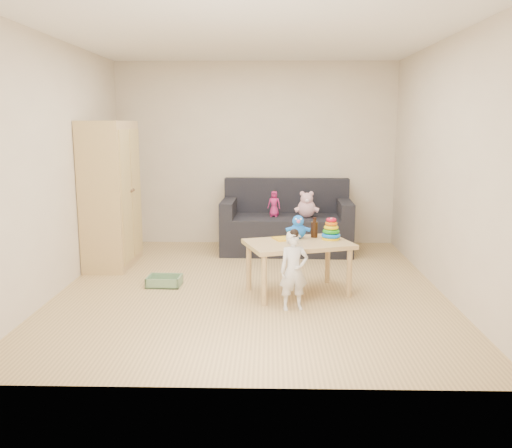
{
  "coord_description": "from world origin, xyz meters",
  "views": [
    {
      "loc": [
        0.19,
        -5.6,
        1.74
      ],
      "look_at": [
        0.05,
        0.25,
        0.65
      ],
      "focal_mm": 38.0,
      "sensor_mm": 36.0,
      "label": 1
    }
  ],
  "objects_px": {
    "sofa": "(286,234)",
    "toddler": "(294,272)",
    "wardrobe": "(111,194)",
    "play_table": "(298,268)"
  },
  "relations": [
    {
      "from": "wardrobe",
      "to": "play_table",
      "type": "relative_size",
      "value": 1.71
    },
    {
      "from": "wardrobe",
      "to": "play_table",
      "type": "distance_m",
      "value": 2.57
    },
    {
      "from": "sofa",
      "to": "play_table",
      "type": "bearing_deg",
      "value": -86.35
    },
    {
      "from": "wardrobe",
      "to": "play_table",
      "type": "height_order",
      "value": "wardrobe"
    },
    {
      "from": "wardrobe",
      "to": "toddler",
      "type": "height_order",
      "value": "wardrobe"
    },
    {
      "from": "play_table",
      "to": "toddler",
      "type": "relative_size",
      "value": 1.41
    },
    {
      "from": "sofa",
      "to": "toddler",
      "type": "height_order",
      "value": "toddler"
    },
    {
      "from": "sofa",
      "to": "toddler",
      "type": "xyz_separation_m",
      "value": [
        -0.0,
        -2.37,
        0.12
      ]
    },
    {
      "from": "wardrobe",
      "to": "sofa",
      "type": "xyz_separation_m",
      "value": [
        2.18,
        0.76,
        -0.64
      ]
    },
    {
      "from": "sofa",
      "to": "toddler",
      "type": "distance_m",
      "value": 2.37
    }
  ]
}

